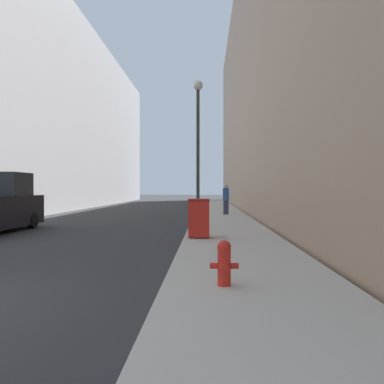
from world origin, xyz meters
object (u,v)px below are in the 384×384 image
fire_hydrant (224,262)px  trash_bin (199,218)px  pedestrian_on_sidewalk (226,199)px  lamppost (198,137)px

fire_hydrant → trash_bin: bearing=94.5°
fire_hydrant → trash_bin: 6.41m
fire_hydrant → trash_bin: (-0.50, 6.38, 0.24)m
trash_bin → pedestrian_on_sidewalk: bearing=83.4°
fire_hydrant → lamppost: 11.67m
pedestrian_on_sidewalk → trash_bin: bearing=-96.6°
trash_bin → lamppost: size_ratio=0.20×
trash_bin → lamppost: lamppost is taller
lamppost → pedestrian_on_sidewalk: lamppost is taller
trash_bin → lamppost: (-0.13, 4.81, 3.02)m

